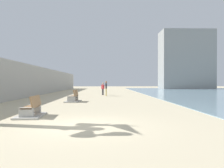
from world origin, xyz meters
name	(u,v)px	position (x,y,z in m)	size (l,w,h in m)	color
ground_plane	(97,96)	(0.00, 18.00, 0.00)	(120.00, 120.00, 0.00)	#C6B793
seawall	(31,81)	(-7.50, 18.00, 1.75)	(0.80, 64.00, 3.50)	#ADAAA3
bench_near	(31,112)	(-2.50, 2.38, 0.23)	(1.20, 2.15, 0.98)	#ADAAA3
bench_far	(73,99)	(-1.66, 10.46, 0.23)	(1.21, 2.16, 0.98)	#ADAAA3
person_walking	(106,87)	(1.04, 18.25, 1.01)	(0.23, 0.53, 1.72)	gold
person_standing	(103,88)	(0.64, 20.15, 0.87)	(0.40, 0.40, 1.52)	#333338
harbor_building	(186,60)	(20.04, 46.00, 6.83)	(12.00, 6.00, 13.66)	gray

